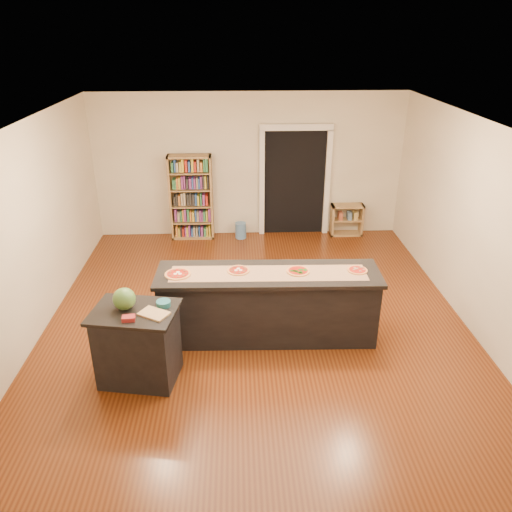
{
  "coord_description": "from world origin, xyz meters",
  "views": [
    {
      "loc": [
        -0.26,
        -6.05,
        3.92
      ],
      "look_at": [
        0.0,
        0.2,
        1.0
      ],
      "focal_mm": 35.0,
      "sensor_mm": 36.0,
      "label": 1
    }
  ],
  "objects_px": {
    "kitchen_island": "(268,304)",
    "waste_bin": "(241,230)",
    "watermelon": "(124,299)",
    "bookshelf": "(191,198)",
    "side_counter": "(138,345)",
    "low_shelf": "(347,220)"
  },
  "relations": [
    {
      "from": "waste_bin",
      "to": "watermelon",
      "type": "relative_size",
      "value": 1.23
    },
    {
      "from": "bookshelf",
      "to": "waste_bin",
      "type": "bearing_deg",
      "value": -4.45
    },
    {
      "from": "watermelon",
      "to": "bookshelf",
      "type": "bearing_deg",
      "value": 84.54
    },
    {
      "from": "side_counter",
      "to": "bookshelf",
      "type": "relative_size",
      "value": 0.57
    },
    {
      "from": "kitchen_island",
      "to": "bookshelf",
      "type": "height_order",
      "value": "bookshelf"
    },
    {
      "from": "kitchen_island",
      "to": "waste_bin",
      "type": "distance_m",
      "value": 3.51
    },
    {
      "from": "bookshelf",
      "to": "kitchen_island",
      "type": "bearing_deg",
      "value": -70.21
    },
    {
      "from": "kitchen_island",
      "to": "low_shelf",
      "type": "distance_m",
      "value": 4.01
    },
    {
      "from": "kitchen_island",
      "to": "bookshelf",
      "type": "xyz_separation_m",
      "value": [
        -1.28,
        3.56,
        0.35
      ]
    },
    {
      "from": "low_shelf",
      "to": "waste_bin",
      "type": "height_order",
      "value": "low_shelf"
    },
    {
      "from": "kitchen_island",
      "to": "bookshelf",
      "type": "bearing_deg",
      "value": 111.13
    },
    {
      "from": "kitchen_island",
      "to": "side_counter",
      "type": "xyz_separation_m",
      "value": [
        -1.59,
        -0.85,
        -0.01
      ]
    },
    {
      "from": "waste_bin",
      "to": "side_counter",
      "type": "bearing_deg",
      "value": -106.35
    },
    {
      "from": "side_counter",
      "to": "bookshelf",
      "type": "distance_m",
      "value": 4.43
    },
    {
      "from": "bookshelf",
      "to": "low_shelf",
      "type": "relative_size",
      "value": 2.61
    },
    {
      "from": "kitchen_island",
      "to": "bookshelf",
      "type": "distance_m",
      "value": 3.79
    },
    {
      "from": "kitchen_island",
      "to": "watermelon",
      "type": "xyz_separation_m",
      "value": [
        -1.7,
        -0.8,
        0.59
      ]
    },
    {
      "from": "watermelon",
      "to": "side_counter",
      "type": "bearing_deg",
      "value": -22.6
    },
    {
      "from": "bookshelf",
      "to": "waste_bin",
      "type": "distance_m",
      "value": 1.17
    },
    {
      "from": "low_shelf",
      "to": "watermelon",
      "type": "relative_size",
      "value": 2.47
    },
    {
      "from": "side_counter",
      "to": "low_shelf",
      "type": "relative_size",
      "value": 1.5
    },
    {
      "from": "kitchen_island",
      "to": "waste_bin",
      "type": "bearing_deg",
      "value": 96.64
    }
  ]
}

